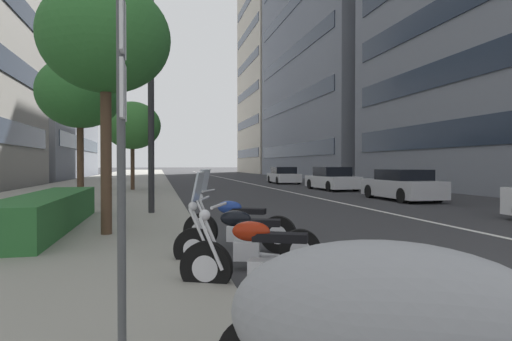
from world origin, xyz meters
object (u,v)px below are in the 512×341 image
(car_lead_in_lane, at_px, (284,176))
(street_lamp_with_banners, at_px, (165,52))
(car_far_down_avenue, at_px, (402,186))
(motorcycle_nearest_camera, at_px, (386,328))
(motorcycle_far_end_row, at_px, (244,241))
(motorcycle_second_in_row, at_px, (263,262))
(motorcycle_under_tarp, at_px, (236,226))
(street_tree_mid_sidewalk, at_px, (80,93))
(street_tree_far_plaza, at_px, (132,126))
(car_mid_block_traffic, at_px, (332,179))
(street_tree_near_plaza_corner, at_px, (105,39))
(parking_sign_by_curb, at_px, (122,132))

(car_lead_in_lane, relative_size, street_lamp_with_banners, 0.55)
(street_lamp_with_banners, bearing_deg, car_far_down_avenue, -69.40)
(motorcycle_nearest_camera, xyz_separation_m, motorcycle_far_end_row, (3.97, 0.06, -0.18))
(motorcycle_second_in_row, distance_m, motorcycle_under_tarp, 2.78)
(street_tree_mid_sidewalk, bearing_deg, street_tree_far_plaza, -6.77)
(street_tree_mid_sidewalk, relative_size, street_tree_far_plaza, 1.02)
(street_tree_far_plaza, bearing_deg, motorcycle_second_in_row, -172.54)
(car_far_down_avenue, height_order, car_mid_block_traffic, car_mid_block_traffic)
(motorcycle_second_in_row, relative_size, car_mid_block_traffic, 0.45)
(car_far_down_avenue, bearing_deg, motorcycle_second_in_row, 142.75)
(motorcycle_under_tarp, distance_m, street_tree_mid_sidewalk, 9.20)
(car_lead_in_lane, xyz_separation_m, street_tree_near_plaza_corner, (-24.12, 10.99, 3.50))
(car_mid_block_traffic, distance_m, street_lamp_with_banners, 15.85)
(motorcycle_second_in_row, bearing_deg, street_tree_far_plaza, -58.49)
(motorcycle_far_end_row, height_order, parking_sign_by_curb, parking_sign_by_curb)
(motorcycle_far_end_row, height_order, street_tree_near_plaza_corner, street_tree_near_plaza_corner)
(motorcycle_nearest_camera, distance_m, motorcycle_under_tarp, 5.41)
(motorcycle_nearest_camera, distance_m, car_far_down_avenue, 17.14)
(parking_sign_by_curb, bearing_deg, motorcycle_far_end_row, -25.51)
(car_mid_block_traffic, xyz_separation_m, street_tree_far_plaza, (0.51, 11.76, 3.09))
(street_lamp_with_banners, xyz_separation_m, street_tree_far_plaza, (11.90, 1.59, -1.15))
(car_mid_block_traffic, height_order, street_tree_mid_sidewalk, street_tree_mid_sidewalk)
(street_tree_near_plaza_corner, bearing_deg, motorcycle_nearest_camera, -161.31)
(motorcycle_far_end_row, bearing_deg, street_tree_mid_sidewalk, -49.97)
(motorcycle_under_tarp, bearing_deg, motorcycle_second_in_row, 113.71)
(car_mid_block_traffic, relative_size, car_lead_in_lane, 1.03)
(motorcycle_far_end_row, relative_size, motorcycle_under_tarp, 1.10)
(car_mid_block_traffic, relative_size, street_lamp_with_banners, 0.57)
(street_tree_far_plaza, bearing_deg, car_lead_in_lane, -53.30)
(street_tree_mid_sidewalk, bearing_deg, motorcycle_second_in_row, -160.04)
(motorcycle_second_in_row, relative_size, street_tree_far_plaza, 0.40)
(motorcycle_far_end_row, height_order, street_tree_far_plaza, street_tree_far_plaza)
(motorcycle_second_in_row, distance_m, parking_sign_by_curb, 2.69)
(parking_sign_by_curb, bearing_deg, street_tree_mid_sidewalk, 10.72)
(car_mid_block_traffic, relative_size, street_tree_mid_sidewalk, 0.87)
(motorcycle_far_end_row, distance_m, street_tree_far_plaza, 19.07)
(motorcycle_second_in_row, bearing_deg, street_tree_near_plaza_corner, -38.21)
(motorcycle_far_end_row, relative_size, car_far_down_avenue, 0.50)
(parking_sign_by_curb, distance_m, street_lamp_with_banners, 10.29)
(car_far_down_avenue, bearing_deg, parking_sign_by_curb, 142.56)
(parking_sign_by_curb, height_order, street_tree_far_plaza, street_tree_far_plaza)
(car_mid_block_traffic, relative_size, parking_sign_by_curb, 1.65)
(car_mid_block_traffic, bearing_deg, parking_sign_by_curb, 151.15)
(motorcycle_second_in_row, distance_m, street_tree_mid_sidewalk, 11.54)
(motorcycle_second_in_row, height_order, street_lamp_with_banners, street_lamp_with_banners)
(motorcycle_nearest_camera, distance_m, street_tree_far_plaza, 22.94)
(car_far_down_avenue, bearing_deg, street_tree_mid_sidewalk, 97.38)
(motorcycle_far_end_row, xyz_separation_m, street_tree_far_plaza, (18.60, 2.64, 3.30))
(motorcycle_under_tarp, bearing_deg, street_tree_mid_sidewalk, -35.06)
(motorcycle_nearest_camera, distance_m, parking_sign_by_curb, 2.13)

